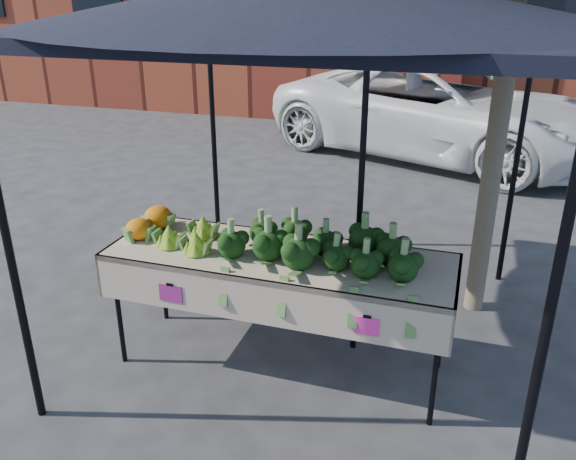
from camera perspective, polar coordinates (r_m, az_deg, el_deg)
The scene contains 7 objects.
ground at distance 4.48m, azimuth -2.19°, elevation -12.90°, with size 90.00×90.00×0.00m, color #2B2B2D.
table at distance 4.24m, azimuth -0.81°, elevation -7.87°, with size 2.41×0.82×0.90m.
canopy at distance 4.24m, azimuth 2.66°, elevation 5.73°, with size 3.16×3.16×2.74m, color black, non-canonical shape.
broccoli_heap at distance 3.93m, azimuth 3.07°, elevation -0.94°, with size 1.38×0.58×0.27m, color black.
romanesco_cluster at distance 4.22m, azimuth -9.54°, elevation 0.02°, with size 0.44×0.48×0.21m, color #80B131.
cauliflower_pair at distance 4.45m, azimuth -13.35°, elevation 0.83°, with size 0.24×0.44×0.19m, color orange.
street_tree at distance 4.78m, azimuth 20.78°, elevation 17.30°, with size 2.30×2.30×4.54m, color #1E4C14, non-canonical shape.
Camera 1 is at (1.24, -3.42, 2.62)m, focal length 36.73 mm.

